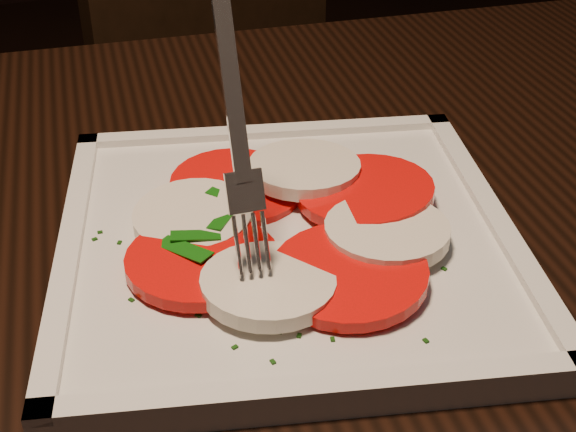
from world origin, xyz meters
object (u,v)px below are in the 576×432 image
(chair, at_px, (252,99))
(plate, at_px, (288,243))
(table, at_px, (353,328))
(fork, at_px, (230,97))

(chair, height_order, plate, chair)
(table, relative_size, plate, 4.25)
(table, height_order, plate, plate)
(chair, bearing_deg, table, -116.62)
(table, distance_m, chair, 0.68)
(table, height_order, chair, chair)
(table, distance_m, plate, 0.12)
(plate, relative_size, fork, 1.63)
(plate, distance_m, fork, 0.13)
(plate, bearing_deg, fork, -170.67)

